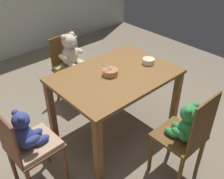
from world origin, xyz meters
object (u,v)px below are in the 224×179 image
object	(u,v)px
teddy_chair_near_front	(186,130)
porridge_bowl_terracotta_center	(110,72)
teddy_chair_near_left	(28,140)
metal_pail	(71,42)
porridge_bowl_cream_near_right	(148,61)
dining_table	(115,83)
teddy_chair_far_center	(71,59)

from	to	relation	value
teddy_chair_near_front	porridge_bowl_terracotta_center	bearing A→B (deg)	4.93
teddy_chair_near_left	teddy_chair_near_front	world-z (taller)	teddy_chair_near_front
metal_pail	porridge_bowl_terracotta_center	bearing A→B (deg)	-113.77
porridge_bowl_cream_near_right	dining_table	bearing A→B (deg)	169.97
teddy_chair_far_center	metal_pail	size ratio (longest dim) A/B	3.64
teddy_chair_near_left	teddy_chair_near_front	size ratio (longest dim) A/B	0.93
teddy_chair_near_left	porridge_bowl_terracotta_center	distance (m)	0.97
dining_table	teddy_chair_near_left	distance (m)	1.00
teddy_chair_far_center	porridge_bowl_terracotta_center	world-z (taller)	teddy_chair_far_center
metal_pail	dining_table	bearing A→B (deg)	-112.47
metal_pail	porridge_bowl_cream_near_right	bearing A→B (deg)	-102.37
teddy_chair_near_left	metal_pail	size ratio (longest dim) A/B	3.53
porridge_bowl_cream_near_right	porridge_bowl_terracotta_center	xyz separation A→B (m)	(-0.45, 0.09, 0.00)
teddy_chair_near_left	teddy_chair_near_front	distance (m)	1.28
porridge_bowl_cream_near_right	metal_pail	distance (m)	2.37
teddy_chair_near_left	porridge_bowl_cream_near_right	size ratio (longest dim) A/B	6.92
dining_table	porridge_bowl_terracotta_center	size ratio (longest dim) A/B	7.57
dining_table	teddy_chair_near_left	world-z (taller)	teddy_chair_near_left
porridge_bowl_cream_near_right	metal_pail	xyz separation A→B (m)	(0.49, 2.22, -0.65)
teddy_chair_far_center	porridge_bowl_cream_near_right	size ratio (longest dim) A/B	7.14
dining_table	teddy_chair_near_left	xyz separation A→B (m)	(-0.99, -0.05, -0.08)
teddy_chair_near_front	metal_pail	distance (m)	3.13
porridge_bowl_terracotta_center	metal_pail	bearing A→B (deg)	66.23
teddy_chair_near_left	teddy_chair_near_front	xyz separation A→B (m)	(1.02, -0.78, 0.01)
teddy_chair_near_left	porridge_bowl_cream_near_right	bearing A→B (deg)	-2.76
dining_table	teddy_chair_far_center	bearing A→B (deg)	87.48
teddy_chair_near_left	porridge_bowl_terracotta_center	size ratio (longest dim) A/B	5.57
dining_table	teddy_chair_far_center	size ratio (longest dim) A/B	1.32
porridge_bowl_terracotta_center	teddy_chair_far_center	bearing A→B (deg)	84.02
porridge_bowl_cream_near_right	porridge_bowl_terracotta_center	bearing A→B (deg)	168.17
dining_table	porridge_bowl_cream_near_right	xyz separation A→B (m)	(0.40, -0.07, 0.14)
dining_table	teddy_chair_far_center	xyz separation A→B (m)	(0.04, 0.82, -0.05)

